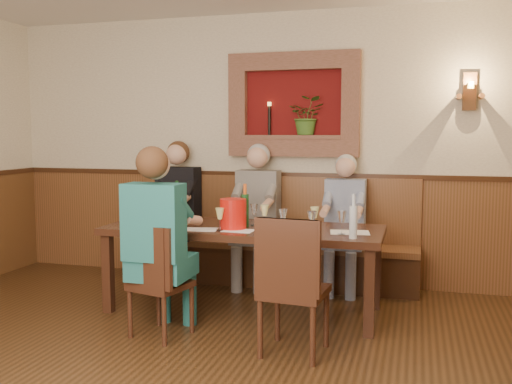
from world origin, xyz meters
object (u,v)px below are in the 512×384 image
dining_table (243,235)px  wine_bottle_green_b (177,205)px  chair_near_left (160,303)px  person_bench_mid (256,227)px  person_bench_right (344,236)px  person_chair_front (160,258)px  wine_bottle_green_a (245,209)px  spittoon_bucket (233,214)px  bench (270,252)px  water_bottle (353,221)px  chair_near_right (293,314)px  person_bench_left (175,223)px

dining_table → wine_bottle_green_b: 0.70m
chair_near_left → person_bench_mid: 1.69m
person_bench_mid → person_bench_right: person_bench_mid is taller
wine_bottle_green_b → person_chair_front: bearing=-75.0°
chair_near_left → wine_bottle_green_a: bearing=75.4°
spittoon_bucket → wine_bottle_green_a: size_ratio=0.68×
bench → wine_bottle_green_b: wine_bottle_green_b is taller
person_bench_right → water_bottle: (0.21, -1.15, 0.33)m
chair_near_left → person_bench_mid: person_bench_mid is taller
chair_near_right → person_bench_left: bearing=139.2°
chair_near_right → person_bench_mid: (-0.75, 1.69, 0.31)m
person_bench_mid → wine_bottle_green_a: person_bench_mid is taller
bench → wine_bottle_green_b: size_ratio=7.92×
dining_table → chair_near_right: 1.13m
chair_near_left → water_bottle: size_ratio=2.57×
bench → wine_bottle_green_b: bearing=-127.4°
chair_near_right → chair_near_left: bearing=-178.6°
person_bench_left → person_bench_right: bearing=0.1°
bench → chair_near_left: bearing=-104.1°
person_bench_left → person_bench_mid: bearing=0.0°
person_bench_mid → spittoon_bucket: 1.01m
bench → person_chair_front: person_chair_front is taller
bench → chair_near_right: bearing=-70.7°
person_bench_mid → dining_table: bearing=-81.6°
person_bench_left → spittoon_bucket: (0.97, -0.97, 0.26)m
person_chair_front → person_bench_left: bearing=110.0°
wine_bottle_green_a → dining_table: bearing=-148.4°
chair_near_left → wine_bottle_green_b: size_ratio=2.33×
person_chair_front → wine_bottle_green_b: size_ratio=3.87×
bench → person_bench_left: bearing=-174.0°
wine_bottle_green_a → wine_bottle_green_b: (-0.67, 0.07, 0.00)m
bench → chair_near_right: 1.91m
person_bench_right → water_bottle: bearing=-79.6°
chair_near_right → person_chair_front: bearing=-179.2°
person_bench_left → wine_bottle_green_a: size_ratio=3.96×
dining_table → person_bench_mid: (-0.12, 0.84, -0.07)m
wine_bottle_green_b → water_bottle: wine_bottle_green_b is taller
water_bottle → wine_bottle_green_a: bearing=161.8°
chair_near_left → wine_bottle_green_b: (-0.23, 0.87, 0.65)m
chair_near_left → person_bench_left: size_ratio=0.60×
water_bottle → person_bench_mid: bearing=133.9°
chair_near_left → wine_bottle_green_a: 1.12m
person_bench_left → water_bottle: bearing=-29.9°
spittoon_bucket → person_bench_left: bearing=134.8°
bench → chair_near_right: bench is taller
dining_table → person_chair_front: size_ratio=1.64×
wine_bottle_green_b → person_bench_left: bearing=115.3°
chair_near_right → water_bottle: 0.88m
person_chair_front → spittoon_bucket: bearing=59.4°
dining_table → chair_near_right: bearing=-53.6°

